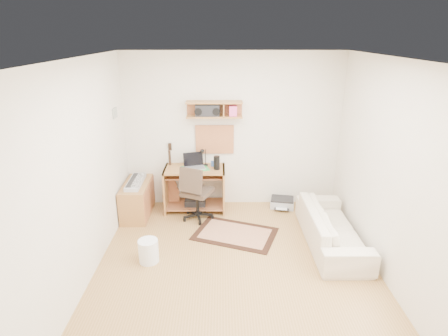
{
  "coord_description": "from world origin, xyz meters",
  "views": [
    {
      "loc": [
        -0.18,
        -4.01,
        2.86
      ],
      "look_at": [
        -0.15,
        1.05,
        1.0
      ],
      "focal_mm": 29.67,
      "sensor_mm": 36.0,
      "label": 1
    }
  ],
  "objects_px": {
    "sofa": "(332,222)",
    "desk": "(195,189)",
    "printer": "(282,202)",
    "cabinet": "(137,199)",
    "task_chair": "(197,192)"
  },
  "relations": [
    {
      "from": "desk",
      "to": "task_chair",
      "type": "bearing_deg",
      "value": -79.6
    },
    {
      "from": "printer",
      "to": "sofa",
      "type": "distance_m",
      "value": 1.32
    },
    {
      "from": "sofa",
      "to": "printer",
      "type": "bearing_deg",
      "value": 23.32
    },
    {
      "from": "sofa",
      "to": "desk",
      "type": "bearing_deg",
      "value": 61.31
    },
    {
      "from": "cabinet",
      "to": "sofa",
      "type": "relative_size",
      "value": 0.51
    },
    {
      "from": "printer",
      "to": "sofa",
      "type": "relative_size",
      "value": 0.23
    },
    {
      "from": "desk",
      "to": "cabinet",
      "type": "relative_size",
      "value": 1.11
    },
    {
      "from": "cabinet",
      "to": "sofa",
      "type": "bearing_deg",
      "value": -17.39
    },
    {
      "from": "cabinet",
      "to": "printer",
      "type": "distance_m",
      "value": 2.47
    },
    {
      "from": "task_chair",
      "to": "sofa",
      "type": "xyz_separation_m",
      "value": [
        1.95,
        -0.78,
        -0.12
      ]
    },
    {
      "from": "cabinet",
      "to": "printer",
      "type": "relative_size",
      "value": 2.26
    },
    {
      "from": "printer",
      "to": "desk",
      "type": "bearing_deg",
      "value": -165.71
    },
    {
      "from": "desk",
      "to": "printer",
      "type": "distance_m",
      "value": 1.53
    },
    {
      "from": "printer",
      "to": "sofa",
      "type": "height_order",
      "value": "sofa"
    },
    {
      "from": "desk",
      "to": "task_chair",
      "type": "height_order",
      "value": "task_chair"
    }
  ]
}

